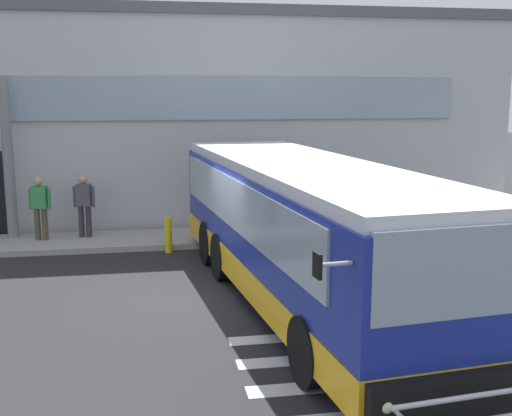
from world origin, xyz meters
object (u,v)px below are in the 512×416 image
bus_main_foreground (306,235)px  passenger_near_column (40,205)px  safety_bollard_yellow (168,235)px  passenger_by_doorway (84,201)px  entry_support_column (8,158)px

bus_main_foreground → passenger_near_column: size_ratio=6.54×
bus_main_foreground → passenger_near_column: bus_main_foreground is taller
bus_main_foreground → safety_bollard_yellow: (-2.42, 4.33, -0.88)m
passenger_by_doorway → passenger_near_column: bearing=-170.6°
bus_main_foreground → passenger_near_column: 8.01m
bus_main_foreground → passenger_by_doorway: (-4.56, 5.84, -0.22)m
entry_support_column → safety_bollard_yellow: bearing=-24.0°
bus_main_foreground → passenger_by_doorway: bearing=128.0°
entry_support_column → safety_bollard_yellow: (4.05, -1.80, -1.82)m
bus_main_foreground → entry_support_column: bearing=136.6°
entry_support_column → safety_bollard_yellow: entry_support_column is taller
passenger_near_column → safety_bollard_yellow: 3.57m
safety_bollard_yellow → passenger_near_column: bearing=157.7°
entry_support_column → passenger_by_doorway: (1.91, -0.28, -1.16)m
bus_main_foreground → safety_bollard_yellow: bus_main_foreground is taller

